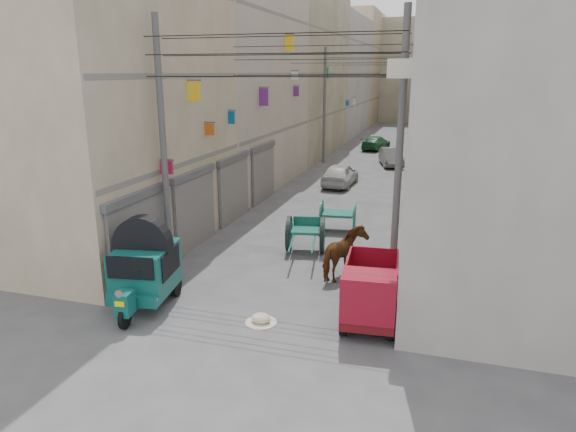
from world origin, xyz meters
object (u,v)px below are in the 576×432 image
at_px(mini_truck, 370,296).
at_px(feed_sack, 261,318).
at_px(distant_car_grey, 391,157).
at_px(auto_rickshaw, 145,266).
at_px(horse, 344,254).
at_px(distant_car_green, 376,143).
at_px(second_cart, 338,215).
at_px(distant_car_white, 340,174).
at_px(tonga_cart, 306,234).

xyz_separation_m(mini_truck, feed_sack, (-2.71, -0.70, -0.68)).
bearing_deg(distant_car_grey, auto_rickshaw, -114.28).
relative_size(mini_truck, horse, 1.64).
distance_m(auto_rickshaw, feed_sack, 3.60).
xyz_separation_m(feed_sack, distant_car_green, (-1.37, 32.31, 0.44)).
xyz_separation_m(auto_rickshaw, distant_car_grey, (4.14, 24.68, -0.54)).
bearing_deg(second_cart, distant_car_grey, 81.48).
xyz_separation_m(auto_rickshaw, distant_car_white, (2.05, 17.13, -0.50)).
distance_m(tonga_cart, distant_car_green, 26.63).
height_order(tonga_cart, distant_car_white, same).
bearing_deg(distant_car_green, mini_truck, 108.12).
bearing_deg(distant_car_grey, tonga_cart, -107.86).
height_order(tonga_cart, second_cart, tonga_cart).
bearing_deg(mini_truck, distant_car_white, 99.10).
bearing_deg(distant_car_green, distant_car_grey, 116.15).
bearing_deg(horse, second_cart, -59.34).
bearing_deg(distant_car_white, auto_rickshaw, 85.57).
height_order(mini_truck, feed_sack, mini_truck).
height_order(distant_car_grey, distant_car_green, distant_car_grey).
height_order(second_cart, distant_car_grey, second_cart).
relative_size(tonga_cart, distant_car_green, 0.78).
bearing_deg(distant_car_grey, second_cart, -106.27).
height_order(feed_sack, horse, horse).
bearing_deg(mini_truck, second_cart, 102.48).
bearing_deg(second_cart, mini_truck, -79.71).
relative_size(auto_rickshaw, distant_car_green, 0.73).
distance_m(horse, distant_car_white, 13.90).
xyz_separation_m(horse, distant_car_green, (-2.85, 28.67, -0.23)).
bearing_deg(distant_car_grey, distant_car_green, 90.63).
distance_m(mini_truck, distant_car_grey, 24.17).
xyz_separation_m(tonga_cart, second_cart, (0.61, 2.83, -0.01)).
distance_m(tonga_cart, horse, 2.75).
bearing_deg(tonga_cart, horse, -59.14).
bearing_deg(auto_rickshaw, tonga_cart, 51.45).
distance_m(feed_sack, distant_car_white, 17.31).
xyz_separation_m(tonga_cart, horse, (1.82, -2.06, 0.11)).
bearing_deg(auto_rickshaw, distant_car_grey, 70.97).
distance_m(auto_rickshaw, distant_car_white, 17.26).
bearing_deg(mini_truck, distant_car_grey, 89.96).
relative_size(second_cart, horse, 0.83).
bearing_deg(horse, feed_sack, 84.74).
bearing_deg(second_cart, tonga_cart, -109.07).
distance_m(second_cart, distant_car_green, 23.83).
bearing_deg(tonga_cart, mini_truck, -69.21).
xyz_separation_m(auto_rickshaw, distant_car_green, (2.07, 32.20, -0.59)).
height_order(horse, distant_car_green, horse).
relative_size(feed_sack, distant_car_grey, 0.14).
bearing_deg(mini_truck, auto_rickshaw, -179.38).
xyz_separation_m(auto_rickshaw, horse, (4.92, 3.53, -0.36)).
relative_size(tonga_cart, horse, 1.62).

